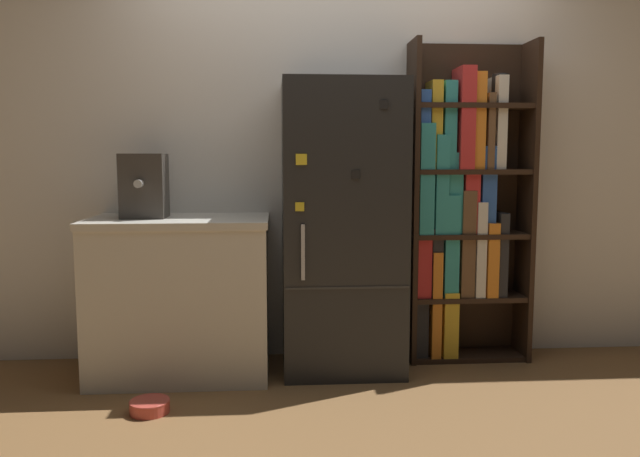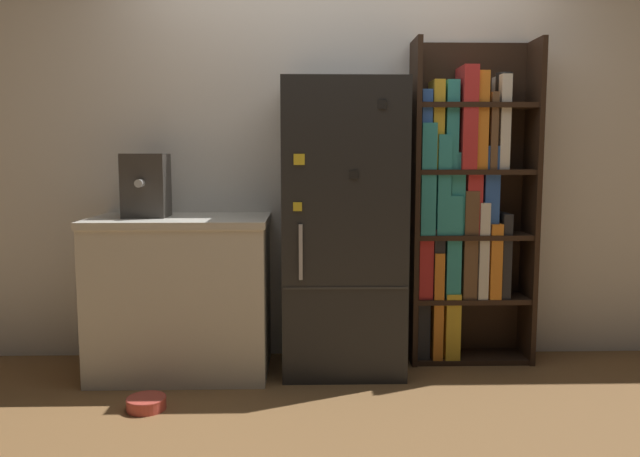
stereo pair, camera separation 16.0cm
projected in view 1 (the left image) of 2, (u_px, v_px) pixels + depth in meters
The scene contains 7 objects.
ground_plane at pixel (345, 377), 3.55m from camera, with size 16.00×16.00×0.00m, color olive.
wall_back at pixel (337, 149), 3.88m from camera, with size 8.00×0.05×2.60m.
refrigerator at pixel (342, 228), 3.63m from camera, with size 0.69×0.58×1.68m.
bookshelf at pixel (458, 208), 3.82m from camera, with size 0.74×0.28×1.94m.
kitchen_counter at pixel (181, 296), 3.58m from camera, with size 1.01×0.63×0.91m.
espresso_machine at pixel (144, 186), 3.50m from camera, with size 0.24×0.28×0.36m.
pet_bowl at pixel (150, 406), 3.06m from camera, with size 0.20×0.20×0.06m.
Camera 1 is at (-0.38, -3.41, 1.25)m, focal length 35.00 mm.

